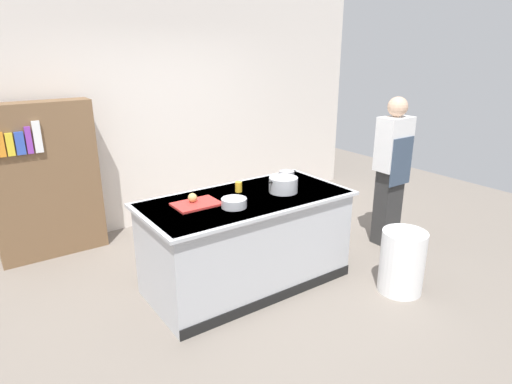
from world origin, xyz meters
The scene contains 12 objects.
ground_plane centered at (0.00, 0.00, 0.00)m, with size 10.00×10.00×0.00m, color slate.
back_wall centered at (0.00, 2.10, 1.50)m, with size 6.40×0.12×3.00m, color silver.
counter_island centered at (0.00, 0.00, 0.47)m, with size 1.98×0.98×0.90m.
cutting_board centered at (-0.48, 0.08, 0.91)m, with size 0.40×0.28×0.02m, color red.
onion centered at (-0.49, 0.13, 0.96)m, with size 0.08×0.08×0.08m, color tan.
stock_pot centered at (0.38, -0.07, 0.97)m, with size 0.34×0.28×0.15m.
sauce_pan centered at (0.67, 0.24, 0.95)m, with size 0.23×0.16×0.09m.
mixing_bowl centered at (-0.23, -0.15, 0.94)m, with size 0.23×0.23×0.08m, color #B7BABF.
juice_cup centered at (0.03, 0.18, 0.95)m, with size 0.07×0.07×0.10m, color yellow.
trash_bin centered at (1.12, -0.96, 0.31)m, with size 0.41×0.41×0.61m, color white.
person_chef centered at (1.89, -0.16, 0.91)m, with size 0.38×0.25×1.72m.
bookshelf centered at (-1.41, 1.80, 0.85)m, with size 1.10×0.31×1.70m.
Camera 1 is at (-2.13, -3.20, 2.25)m, focal length 30.67 mm.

